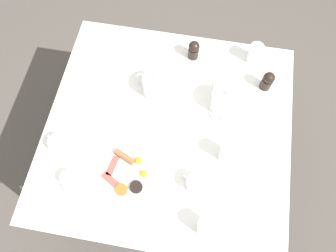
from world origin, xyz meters
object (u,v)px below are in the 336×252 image
water_glass_tall (227,152)px  spoon_for_tea (166,135)px  teacup_with_saucer_left (196,184)px  pepper_grinder (194,50)px  teapot_far (225,100)px  fork_by_plate (261,233)px  teapot_near (156,85)px  water_glass_short (255,53)px  napkin_folded (96,86)px  knife_by_plate (136,50)px  teacup_with_saucer_right (59,144)px  wine_glass_spare (205,227)px  breakfast_plate (128,173)px  salt_grinder (268,81)px  creamer_jug (69,179)px

water_glass_tall → spoon_for_tea: 0.27m
teacup_with_saucer_left → pepper_grinder: bearing=-170.9°
teapot_far → spoon_for_tea: bearing=124.0°
fork_by_plate → teapot_near: bearing=-136.6°
teapot_near → water_glass_tall: (0.27, 0.35, -0.00)m
water_glass_short → pepper_grinder: pepper_grinder is taller
napkin_folded → knife_by_plate: (-0.24, 0.14, -0.00)m
teacup_with_saucer_left → teacup_with_saucer_right: bearing=-96.4°
spoon_for_tea → wine_glass_spare: bearing=30.6°
teapot_near → water_glass_tall: size_ratio=2.01×
breakfast_plate → water_glass_tall: size_ratio=2.66×
water_glass_short → napkin_folded: (0.28, -0.72, -0.05)m
breakfast_plate → salt_grinder: salt_grinder is taller
water_glass_short → knife_by_plate: (0.04, -0.58, -0.05)m
salt_grinder → fork_by_plate: 0.67m
teapot_near → napkin_folded: size_ratio=1.17×
salt_grinder → napkin_folded: salt_grinder is taller
teacup_with_saucer_left → spoon_for_tea: (-0.20, -0.16, -0.03)m
breakfast_plate → knife_by_plate: (-0.63, -0.10, -0.01)m
knife_by_plate → spoon_for_tea: same height
water_glass_short → spoon_for_tea: bearing=-36.4°
wine_glass_spare → spoon_for_tea: size_ratio=0.72×
water_glass_tall → fork_by_plate: bearing=30.9°
creamer_jug → napkin_folded: size_ratio=0.48×
salt_grinder → teacup_with_saucer_left: bearing=-26.0°
water_glass_tall → knife_by_plate: 0.69m
teacup_with_saucer_left → fork_by_plate: bearing=63.4°
salt_grinder → spoon_for_tea: bearing=-51.8°
teacup_with_saucer_left → teacup_with_saucer_right: (-0.07, -0.60, 0.00)m
breakfast_plate → teapot_near: (-0.42, 0.04, 0.04)m
teapot_far → spoon_for_tea: (0.19, -0.23, -0.05)m
salt_grinder → breakfast_plate: bearing=-45.7°
creamer_jug → knife_by_plate: bearing=169.8°
creamer_jug → knife_by_plate: creamer_jug is taller
teapot_far → pepper_grinder: teapot_far is taller
water_glass_short → knife_by_plate: water_glass_short is taller
knife_by_plate → spoon_for_tea: 0.49m
teapot_near → wine_glass_spare: (0.58, 0.30, -0.01)m
pepper_grinder → creamer_jug: bearing=-30.1°
water_glass_tall → teacup_with_saucer_right: bearing=-83.4°
teacup_with_saucer_left → water_glass_tall: size_ratio=1.30×
teapot_near → creamer_jug: 0.56m
water_glass_tall → teapot_far: bearing=-171.8°
water_glass_short → wine_glass_spare: 0.84m
water_glass_tall → salt_grinder: salt_grinder is taller
breakfast_plate → teapot_near: size_ratio=1.33×
breakfast_plate → wine_glass_spare: (0.16, 0.34, 0.04)m
napkin_folded → fork_by_plate: 0.97m
water_glass_tall → pepper_grinder: 0.53m
teapot_far → water_glass_tall: bearing=-177.4°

